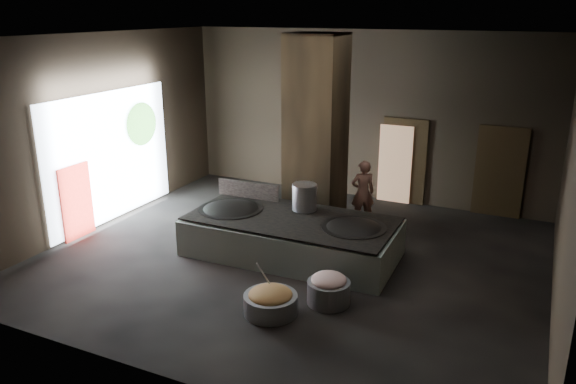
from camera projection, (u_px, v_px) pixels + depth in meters
The scene contains 28 objects.
floor at pixel (293, 258), 11.91m from camera, with size 10.00×9.00×0.10m, color black.
ceiling at pixel (294, 34), 10.48m from camera, with size 10.00×9.00×0.10m, color black.
back_wall at pixel (364, 116), 15.11m from camera, with size 10.00×0.10×4.50m, color black.
front_wall at pixel (148, 231), 7.28m from camera, with size 10.00×0.10×4.50m, color black.
left_wall at pixel (99, 131), 13.23m from camera, with size 0.10×9.00×4.50m, color black.
right_wall at pixel (574, 185), 9.16m from camera, with size 0.10×9.00×4.50m, color black.
pillar at pixel (316, 134), 12.95m from camera, with size 1.20×1.20×4.50m, color black.
hearth_platform at pixel (292, 238), 11.88m from camera, with size 4.39×2.10×0.76m, color silver.
platform_cap at pixel (292, 218), 11.74m from camera, with size 4.30×2.06×0.03m, color black.
wok_left at pixel (231, 212), 12.31m from camera, with size 1.38×1.38×0.38m, color black.
wok_left_rim at pixel (231, 209), 12.28m from camera, with size 1.41×1.41×0.05m, color black.
wok_right at pixel (354, 231), 11.26m from camera, with size 1.29×1.29×0.36m, color black.
wok_right_rim at pixel (354, 228), 11.24m from camera, with size 1.32×1.32×0.05m, color black.
stock_pot at pixel (304, 197), 12.10m from camera, with size 0.53×0.53×0.57m, color #B0B3B8.
splash_guard at pixel (248, 190), 12.91m from camera, with size 1.53×0.06×0.38m, color black.
cook at pixel (363, 193), 13.48m from camera, with size 0.58×0.37×1.58m, color #975F4D.
veg_basin at pixel (271, 304), 9.63m from camera, with size 0.93×0.93×0.34m, color gray.
veg_fill at pixel (270, 295), 9.58m from camera, with size 0.76×0.76×0.24m, color olive.
ladle at pixel (267, 279), 9.70m from camera, with size 0.03×0.03×0.74m, color #B0B3B8.
meat_basin at pixel (329, 292), 9.95m from camera, with size 0.76×0.76×0.42m, color gray.
meat_fill at pixel (329, 280), 9.88m from camera, with size 0.63×0.63×0.24m, color tan.
doorway_near at pixel (404, 163), 14.90m from camera, with size 1.18×0.08×2.38m, color black.
doorway_near_glow at pixel (395, 164), 14.95m from camera, with size 0.88×0.04×2.09m, color #8C6647.
doorway_far at pixel (499, 174), 13.93m from camera, with size 1.18×0.08×2.38m, color black.
doorway_far_glow at pixel (503, 174), 14.10m from camera, with size 0.88×0.04×2.08m, color #8C6647.
left_opening at pixel (111, 156), 13.56m from camera, with size 0.04×4.20×3.10m, color white.
pavilion_sliver at pixel (77, 202), 12.65m from camera, with size 0.05×0.90×1.70m, color maroon.
tree_silhouette at pixel (142, 124), 14.28m from camera, with size 0.28×1.10×1.10m, color #194714.
Camera 1 is at (4.51, -9.90, 5.00)m, focal length 35.00 mm.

